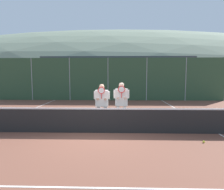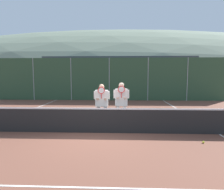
% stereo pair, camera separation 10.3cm
% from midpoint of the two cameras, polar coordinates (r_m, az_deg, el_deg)
% --- Properties ---
extents(ground_plane, '(120.00, 120.00, 0.00)m').
position_cam_midpoint_polar(ground_plane, '(7.32, -4.42, -10.70)').
color(ground_plane, brown).
extents(hill_distant, '(125.75, 69.86, 24.45)m').
position_cam_midpoint_polar(hill_distant, '(56.06, 1.51, 3.69)').
color(hill_distant, slate).
rests_on(hill_distant, ground_plane).
extents(clubhouse_building, '(16.07, 5.50, 3.98)m').
position_cam_midpoint_polar(clubhouse_building, '(23.40, 2.17, 5.65)').
color(clubhouse_building, '#9EA3A8').
rests_on(clubhouse_building, ground_plane).
extents(fence_back, '(18.81, 0.06, 3.44)m').
position_cam_midpoint_polar(fence_back, '(16.21, -0.61, 4.54)').
color(fence_back, gray).
rests_on(fence_back, ground_plane).
extents(tennis_net, '(11.76, 0.09, 1.01)m').
position_cam_midpoint_polar(tennis_net, '(7.20, -4.45, -7.12)').
color(tennis_net, gray).
rests_on(tennis_net, ground_plane).
extents(court_line_left_sideline, '(0.05, 16.00, 0.01)m').
position_cam_midpoint_polar(court_line_left_sideline, '(11.44, -24.93, -5.18)').
color(court_line_left_sideline, white).
rests_on(court_line_left_sideline, ground_plane).
extents(court_line_right_sideline, '(0.05, 16.00, 0.01)m').
position_cam_midpoint_polar(court_line_right_sideline, '(10.78, 21.57, -5.70)').
color(court_line_right_sideline, white).
rests_on(court_line_right_sideline, ground_plane).
extents(court_line_service_near, '(8.75, 0.05, 0.01)m').
position_cam_midpoint_polar(court_line_service_near, '(4.13, -10.72, -24.46)').
color(court_line_service_near, white).
rests_on(court_line_service_near, ground_plane).
extents(player_leftmost, '(0.63, 0.34, 1.71)m').
position_cam_midpoint_polar(player_leftmost, '(7.95, -2.58, -1.86)').
color(player_leftmost, '#56565B').
rests_on(player_leftmost, ground_plane).
extents(player_center_left, '(0.62, 0.34, 1.77)m').
position_cam_midpoint_polar(player_center_left, '(7.90, 3.05, -1.66)').
color(player_center_left, white).
rests_on(player_center_left, ground_plane).
extents(car_far_left, '(4.49, 1.94, 1.87)m').
position_cam_midpoint_polar(car_far_left, '(19.28, -13.57, 2.28)').
color(car_far_left, black).
rests_on(car_far_left, ground_plane).
extents(car_left_of_center, '(4.55, 1.90, 1.84)m').
position_cam_midpoint_polar(car_left_of_center, '(18.77, 1.93, 2.31)').
color(car_left_of_center, navy).
rests_on(car_left_of_center, ground_plane).
extents(car_center, '(4.59, 1.94, 1.72)m').
position_cam_midpoint_polar(car_center, '(19.26, 17.59, 1.98)').
color(car_center, slate).
rests_on(car_center, ground_plane).
extents(tennis_ball_on_court, '(0.07, 0.07, 0.07)m').
position_cam_midpoint_polar(tennis_ball_on_court, '(6.86, 25.05, -12.10)').
color(tennis_ball_on_court, '#CCDB33').
rests_on(tennis_ball_on_court, ground_plane).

